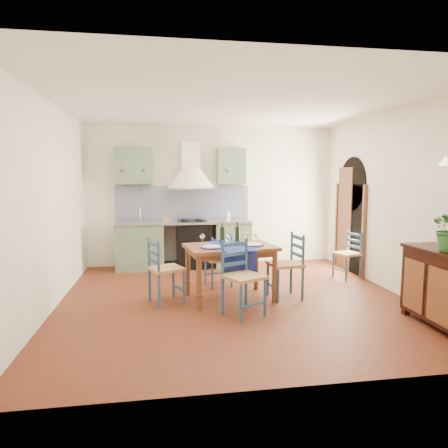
% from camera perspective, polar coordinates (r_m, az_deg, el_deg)
% --- Properties ---
extents(floor, '(5.00, 5.00, 0.00)m').
position_cam_1_polar(floor, '(5.96, 1.50, -10.68)').
color(floor, '#4B1C10').
rests_on(floor, ground).
extents(back_wall, '(5.00, 0.96, 2.80)m').
position_cam_1_polar(back_wall, '(7.93, -4.83, 1.44)').
color(back_wall, white).
rests_on(back_wall, ground).
extents(right_wall, '(0.26, 5.00, 2.80)m').
position_cam_1_polar(right_wall, '(6.86, 22.06, 2.53)').
color(right_wall, white).
rests_on(right_wall, ground).
extents(left_wall, '(0.04, 5.00, 2.80)m').
position_cam_1_polar(left_wall, '(5.79, -23.62, 2.38)').
color(left_wall, white).
rests_on(left_wall, ground).
extents(ceiling, '(5.00, 5.00, 0.01)m').
position_cam_1_polar(ceiling, '(5.77, 1.59, 16.94)').
color(ceiling, white).
rests_on(ceiling, back_wall).
extents(dining_table, '(1.36, 1.06, 1.11)m').
position_cam_1_polar(dining_table, '(5.79, 0.93, -4.00)').
color(dining_table, brown).
rests_on(dining_table, ground).
extents(chair_near, '(0.61, 0.61, 0.97)m').
position_cam_1_polar(chair_near, '(5.19, 2.60, -7.56)').
color(chair_near, navy).
rests_on(chair_near, ground).
extents(chair_far, '(0.47, 0.47, 0.83)m').
position_cam_1_polar(chair_far, '(6.53, -0.72, -5.20)').
color(chair_far, navy).
rests_on(chair_far, ground).
extents(chair_left, '(0.56, 0.56, 0.93)m').
position_cam_1_polar(chair_left, '(5.74, -8.55, -6.48)').
color(chair_left, navy).
rests_on(chair_left, ground).
extents(chair_right, '(0.50, 0.50, 0.96)m').
position_cam_1_polar(chair_right, '(5.98, 9.02, -5.77)').
color(chair_right, navy).
rests_on(chair_right, ground).
extents(chair_spare, '(0.48, 0.48, 0.82)m').
position_cam_1_polar(chair_spare, '(7.43, 17.33, -4.11)').
color(chair_spare, navy).
rests_on(chair_spare, ground).
extents(sideboard, '(0.50, 1.05, 0.94)m').
position_cam_1_polar(sideboard, '(5.46, 28.83, -7.62)').
color(sideboard, black).
rests_on(sideboard, ground).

